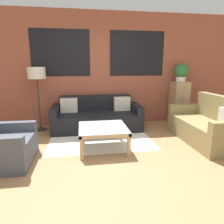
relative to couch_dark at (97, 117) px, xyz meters
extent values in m
plane|color=#9E754C|center=(0.14, -1.95, -0.28)|extent=(16.00, 16.00, 0.00)
cube|color=brown|center=(0.14, 0.49, 1.12)|extent=(8.40, 0.08, 2.80)
cube|color=black|center=(-0.81, 0.44, 1.52)|extent=(1.40, 0.01, 1.10)
cube|color=black|center=(1.09, 0.44, 1.52)|extent=(1.40, 0.01, 1.10)
cube|color=silver|center=(0.01, -0.69, -0.28)|extent=(2.07, 1.59, 0.00)
cube|color=black|center=(0.00, -0.13, -0.08)|extent=(1.76, 0.72, 0.40)
cube|color=black|center=(0.00, 0.31, 0.11)|extent=(1.76, 0.16, 0.78)
cube|color=black|center=(-0.96, -0.05, 0.01)|extent=(0.16, 0.88, 0.58)
cube|color=black|center=(0.96, -0.05, 0.01)|extent=(0.16, 0.88, 0.58)
cube|color=beige|center=(-0.65, 0.15, 0.29)|extent=(0.40, 0.16, 0.34)
cube|color=beige|center=(0.65, 0.15, 0.29)|extent=(0.40, 0.16, 0.34)
cube|color=olive|center=(1.98, -1.17, -0.07)|extent=(0.64, 1.36, 0.42)
cube|color=olive|center=(2.38, -1.17, 0.18)|extent=(0.16, 1.36, 0.92)
cube|color=olive|center=(2.06, -0.41, 0.03)|extent=(0.80, 0.14, 0.62)
cube|color=#474C56|center=(-1.47, -1.57, -0.08)|extent=(0.64, 0.64, 0.40)
cube|color=#474C56|center=(-1.55, -1.18, 0.00)|extent=(0.80, 0.14, 0.56)
cube|color=silver|center=(0.01, -1.23, 0.13)|extent=(0.86, 0.86, 0.01)
cube|color=tan|center=(0.01, -1.64, 0.10)|extent=(0.86, 0.05, 0.05)
cube|color=tan|center=(0.01, -0.83, 0.10)|extent=(0.86, 0.05, 0.05)
cube|color=tan|center=(-0.39, -1.23, 0.10)|extent=(0.05, 0.86, 0.05)
cube|color=tan|center=(0.42, -1.23, 0.10)|extent=(0.05, 0.86, 0.05)
cube|color=tan|center=(-0.38, -1.63, -0.07)|extent=(0.05, 0.06, 0.41)
cube|color=tan|center=(0.41, -1.63, -0.07)|extent=(0.06, 0.06, 0.41)
cube|color=tan|center=(-0.38, -0.84, -0.07)|extent=(0.05, 0.06, 0.41)
cube|color=tan|center=(0.41, -0.84, -0.07)|extent=(0.06, 0.06, 0.41)
cylinder|color=#2D2D2D|center=(-1.33, 0.11, -0.27)|extent=(0.28, 0.28, 0.02)
cylinder|color=#2D2D2D|center=(-1.33, 0.11, 0.34)|extent=(0.03, 0.03, 1.19)
cylinder|color=beige|center=(-1.33, 0.11, 1.06)|extent=(0.40, 0.40, 0.26)
cube|color=tan|center=(2.20, 0.20, 0.27)|extent=(0.39, 0.41, 1.10)
sphere|color=#38332D|center=(2.20, -0.01, 0.68)|extent=(0.02, 0.02, 0.02)
sphere|color=#38332D|center=(2.20, -0.01, 0.41)|extent=(0.02, 0.02, 0.02)
sphere|color=#38332D|center=(2.20, -0.01, 0.13)|extent=(0.02, 0.02, 0.02)
sphere|color=#38332D|center=(2.20, -0.01, -0.14)|extent=(0.02, 0.02, 0.02)
cylinder|color=silver|center=(2.20, 0.20, 0.88)|extent=(0.24, 0.24, 0.12)
sphere|color=#2D6B33|center=(2.20, 0.20, 1.10)|extent=(0.37, 0.37, 0.37)
camera|label=1|loc=(-0.35, -4.68, 1.21)|focal=32.00mm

